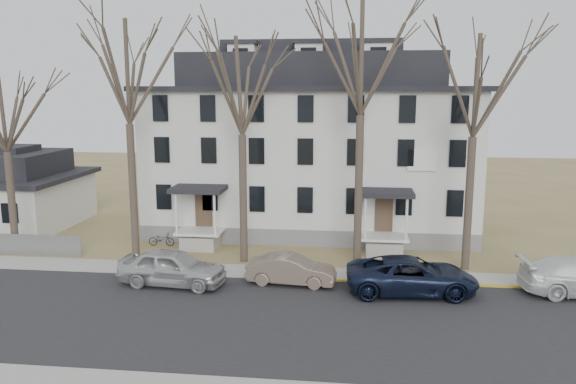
# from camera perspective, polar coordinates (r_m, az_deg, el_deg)

# --- Properties ---
(ground) EXTENTS (120.00, 120.00, 0.00)m
(ground) POSITION_cam_1_polar(r_m,az_deg,el_deg) (20.70, 4.30, -15.58)
(ground) COLOR olive
(ground) RESTS_ON ground
(main_road) EXTENTS (120.00, 10.00, 0.04)m
(main_road) POSITION_cam_1_polar(r_m,az_deg,el_deg) (22.52, 4.51, -13.36)
(main_road) COLOR #27272A
(main_road) RESTS_ON ground
(far_sidewalk) EXTENTS (120.00, 2.00, 0.08)m
(far_sidewalk) POSITION_cam_1_polar(r_m,az_deg,el_deg) (28.11, 4.97, -8.46)
(far_sidewalk) COLOR #A09F97
(far_sidewalk) RESTS_ON ground
(yellow_curb) EXTENTS (14.00, 0.25, 0.06)m
(yellow_curb) POSITION_cam_1_polar(r_m,az_deg,el_deg) (27.60, 15.48, -9.17)
(yellow_curb) COLOR gold
(yellow_curb) RESTS_ON ground
(boarding_house) EXTENTS (20.80, 12.36, 12.05)m
(boarding_house) POSITION_cam_1_polar(r_m,az_deg,el_deg) (36.85, 2.43, 4.62)
(boarding_house) COLOR slate
(boarding_house) RESTS_ON ground
(small_house) EXTENTS (8.70, 8.70, 5.00)m
(small_house) POSITION_cam_1_polar(r_m,az_deg,el_deg) (41.91, -26.25, -0.07)
(small_house) COLOR silver
(small_house) RESTS_ON ground
(tree_far_left) EXTENTS (8.40, 8.40, 13.72)m
(tree_far_left) POSITION_cam_1_polar(r_m,az_deg,el_deg) (30.73, -16.08, 12.38)
(tree_far_left) COLOR #473B31
(tree_far_left) RESTS_ON ground
(tree_mid_left) EXTENTS (7.80, 7.80, 12.74)m
(tree_mid_left) POSITION_cam_1_polar(r_m,az_deg,el_deg) (28.97, -4.75, 11.42)
(tree_mid_left) COLOR #473B31
(tree_mid_left) RESTS_ON ground
(tree_center) EXTENTS (9.00, 9.00, 14.70)m
(tree_center) POSITION_cam_1_polar(r_m,az_deg,el_deg) (28.49, 7.51, 14.37)
(tree_center) COLOR #473B31
(tree_center) RESTS_ON ground
(tree_mid_right) EXTENTS (7.80, 7.80, 12.74)m
(tree_mid_right) POSITION_cam_1_polar(r_m,az_deg,el_deg) (29.02, 18.57, 10.92)
(tree_mid_right) COLOR #473B31
(tree_mid_right) RESTS_ON ground
(tree_bungalow) EXTENTS (6.60, 6.60, 10.78)m
(tree_bungalow) POSITION_cam_1_polar(r_m,az_deg,el_deg) (33.99, -26.95, 7.68)
(tree_bungalow) COLOR #473B31
(tree_bungalow) RESTS_ON ground
(car_silver) EXTENTS (5.20, 2.50, 1.71)m
(car_silver) POSITION_cam_1_polar(r_m,az_deg,el_deg) (26.95, -11.67, -7.56)
(car_silver) COLOR silver
(car_silver) RESTS_ON ground
(car_tan) EXTENTS (4.28, 1.81, 1.37)m
(car_tan) POSITION_cam_1_polar(r_m,az_deg,el_deg) (26.59, 0.33, -7.97)
(car_tan) COLOR #786557
(car_tan) RESTS_ON ground
(car_navy) EXTENTS (5.98, 3.05, 1.62)m
(car_navy) POSITION_cam_1_polar(r_m,az_deg,el_deg) (26.00, 12.45, -8.36)
(car_navy) COLOR black
(car_navy) RESTS_ON ground
(bicycle_left) EXTENTS (1.54, 0.61, 0.80)m
(bicycle_left) POSITION_cam_1_polar(r_m,az_deg,el_deg) (33.74, -12.73, -4.77)
(bicycle_left) COLOR black
(bicycle_left) RESTS_ON ground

